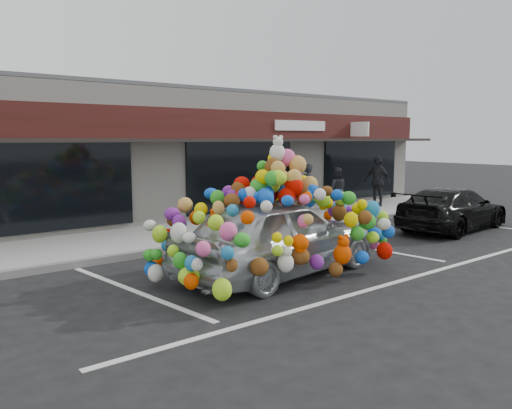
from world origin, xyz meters
TOP-DOWN VIEW (x-y plane):
  - ground at (0.00, 0.00)m, footprint 90.00×90.00m
  - shop_building at (0.00, 8.44)m, footprint 24.00×7.20m
  - sidewalk at (0.00, 4.00)m, footprint 26.00×3.00m
  - kerb at (0.00, 2.50)m, footprint 26.00×0.18m
  - parking_stripe_left at (-3.20, 0.20)m, footprint 0.73×4.37m
  - parking_stripe_mid at (2.80, 0.20)m, footprint 0.73×4.37m
  - parking_stripe_right at (8.20, 0.20)m, footprint 0.73×4.37m
  - lane_line at (2.00, -2.30)m, footprint 14.00×0.12m
  - toy_car at (-0.46, -0.52)m, footprint 3.30×5.10m
  - black_sedan at (6.79, 0.07)m, footprint 2.16×4.52m
  - pedestrian_a at (5.23, 4.67)m, footprint 0.70×0.56m
  - pedestrian_b at (6.13, 4.13)m, footprint 0.96×0.93m
  - pedestrian_c at (8.36, 4.13)m, footprint 1.13×0.51m

SIDE VIEW (x-z plane):
  - ground at x=0.00m, z-range 0.00..0.00m
  - parking_stripe_left at x=-3.20m, z-range 0.00..0.01m
  - parking_stripe_mid at x=2.80m, z-range 0.00..0.01m
  - parking_stripe_right at x=8.20m, z-range 0.00..0.01m
  - lane_line at x=2.00m, z-range 0.00..0.01m
  - sidewalk at x=0.00m, z-range 0.00..0.15m
  - kerb at x=0.00m, z-range -0.01..0.15m
  - black_sedan at x=6.79m, z-range 0.00..1.27m
  - pedestrian_b at x=6.13m, z-range 0.15..1.70m
  - toy_car at x=-0.46m, z-range -0.46..2.38m
  - pedestrian_a at x=5.23m, z-range 0.15..1.82m
  - pedestrian_c at x=8.36m, z-range 0.15..2.04m
  - shop_building at x=0.00m, z-range 0.01..4.32m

